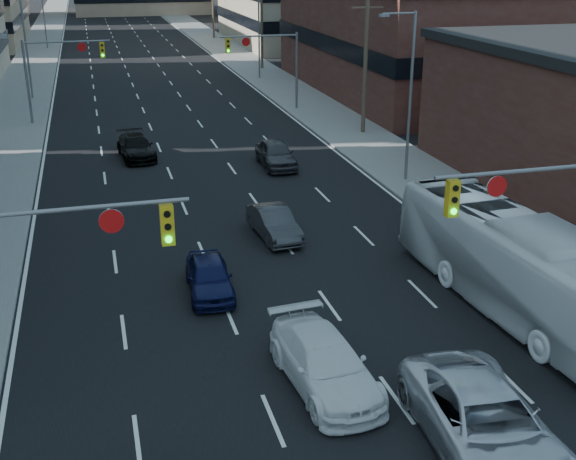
# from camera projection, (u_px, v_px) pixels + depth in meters

# --- Properties ---
(road_surface) EXTENTS (18.00, 300.00, 0.02)m
(road_surface) POSITION_uv_depth(u_px,v_px,m) (116.00, 20.00, 131.40)
(road_surface) COLOR black
(road_surface) RESTS_ON ground
(sidewalk_left) EXTENTS (5.00, 300.00, 0.15)m
(sidewalk_left) POSITION_uv_depth(u_px,v_px,m) (50.00, 21.00, 128.55)
(sidewalk_left) COLOR slate
(sidewalk_left) RESTS_ON ground
(sidewalk_right) EXTENTS (5.00, 300.00, 0.15)m
(sidewalk_right) POSITION_uv_depth(u_px,v_px,m) (179.00, 18.00, 134.21)
(sidewalk_right) COLOR slate
(sidewalk_right) RESTS_ON ground
(storefront_right_mid) EXTENTS (20.00, 30.00, 9.00)m
(storefront_right_mid) POSITION_uv_depth(u_px,v_px,m) (433.00, 40.00, 63.74)
(storefront_right_mid) COLOR #472119
(storefront_right_mid) RESTS_ON ground
(signal_near_left) EXTENTS (6.59, 0.33, 6.00)m
(signal_near_left) POSITION_uv_depth(u_px,v_px,m) (36.00, 267.00, 18.29)
(signal_near_left) COLOR slate
(signal_near_left) RESTS_ON ground
(signal_near_right) EXTENTS (6.59, 0.33, 6.00)m
(signal_near_right) POSITION_uv_depth(u_px,v_px,m) (550.00, 215.00, 21.96)
(signal_near_right) COLOR slate
(signal_near_right) RESTS_ON ground
(signal_far_left) EXTENTS (6.09, 0.33, 6.00)m
(signal_far_left) POSITION_uv_depth(u_px,v_px,m) (59.00, 64.00, 51.52)
(signal_far_left) COLOR slate
(signal_far_left) RESTS_ON ground
(signal_far_right) EXTENTS (6.09, 0.33, 6.00)m
(signal_far_right) POSITION_uv_depth(u_px,v_px,m) (268.00, 56.00, 55.30)
(signal_far_right) COLOR slate
(signal_far_right) RESTS_ON ground
(utility_pole_block) EXTENTS (2.20, 0.28, 11.00)m
(utility_pole_block) POSITION_uv_depth(u_px,v_px,m) (366.00, 49.00, 47.79)
(utility_pole_block) COLOR #4C3D2D
(utility_pole_block) RESTS_ON ground
(utility_pole_midblock) EXTENTS (2.20, 0.28, 11.00)m
(utility_pole_midblock) POSITION_uv_depth(u_px,v_px,m) (262.00, 13.00, 74.76)
(utility_pole_midblock) COLOR #4C3D2D
(utility_pole_midblock) RESTS_ON ground
(streetlight_left_mid) EXTENTS (2.03, 0.22, 9.00)m
(streetlight_left_mid) POSITION_uv_depth(u_px,v_px,m) (27.00, 39.00, 59.59)
(streetlight_left_mid) COLOR slate
(streetlight_left_mid) RESTS_ON ground
(streetlight_left_far) EXTENTS (2.03, 0.22, 9.00)m
(streetlight_left_far) POSITION_uv_depth(u_px,v_px,m) (44.00, 8.00, 91.06)
(streetlight_left_far) COLOR slate
(streetlight_left_far) RESTS_ON ground
(streetlight_right_near) EXTENTS (2.03, 0.22, 9.00)m
(streetlight_right_near) POSITION_uv_depth(u_px,v_px,m) (408.00, 90.00, 37.70)
(streetlight_right_near) COLOR slate
(streetlight_right_near) RESTS_ON ground
(streetlight_right_far) EXTENTS (2.03, 0.22, 9.00)m
(streetlight_right_far) POSITION_uv_depth(u_px,v_px,m) (257.00, 26.00, 69.17)
(streetlight_right_far) COLOR slate
(streetlight_right_far) RESTS_ON ground
(white_van) EXTENTS (2.52, 5.31, 1.50)m
(white_van) POSITION_uv_depth(u_px,v_px,m) (325.00, 363.00, 20.76)
(white_van) COLOR white
(white_van) RESTS_ON ground
(silver_suv) EXTENTS (3.26, 6.29, 1.69)m
(silver_suv) POSITION_uv_depth(u_px,v_px,m) (485.00, 423.00, 17.97)
(silver_suv) COLOR silver
(silver_suv) RESTS_ON ground
(transit_bus) EXTENTS (3.56, 12.41, 3.42)m
(transit_bus) POSITION_uv_depth(u_px,v_px,m) (518.00, 265.00, 24.88)
(transit_bus) COLOR white
(transit_bus) RESTS_ON ground
(sedan_blue) EXTENTS (1.79, 4.02, 1.34)m
(sedan_blue) POSITION_uv_depth(u_px,v_px,m) (209.00, 277.00, 26.45)
(sedan_blue) COLOR #0E1239
(sedan_blue) RESTS_ON ground
(sedan_grey_center) EXTENTS (1.73, 4.15, 1.34)m
(sedan_grey_center) POSITION_uv_depth(u_px,v_px,m) (274.00, 223.00, 31.66)
(sedan_grey_center) COLOR #323234
(sedan_grey_center) RESTS_ON ground
(sedan_black_far) EXTENTS (2.31, 4.86, 1.37)m
(sedan_black_far) POSITION_uv_depth(u_px,v_px,m) (136.00, 147.00, 43.86)
(sedan_black_far) COLOR black
(sedan_black_far) RESTS_ON ground
(sedan_grey_right) EXTENTS (1.89, 4.55, 1.54)m
(sedan_grey_right) POSITION_uv_depth(u_px,v_px,m) (276.00, 154.00, 42.06)
(sedan_grey_right) COLOR #353537
(sedan_grey_right) RESTS_ON ground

